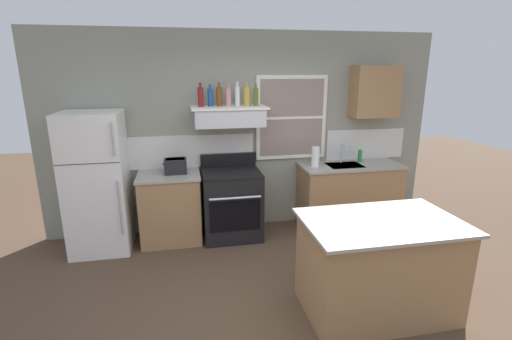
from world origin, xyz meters
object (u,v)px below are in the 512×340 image
object	(u,v)px
bottle_blue_liqueur	(210,97)
dish_soap_bottle	(360,156)
refrigerator	(97,183)
bottle_red_label_wine	(201,97)
kitchen_island	(378,266)
bottle_champagne_gold_foil	(247,96)
toaster	(176,166)
bottle_amber_wine	(219,96)
bottle_rose_pink	(228,97)
bottle_olive_oil_square	(256,97)
paper_towel_roll	(315,157)
stove_range	(232,203)
bottle_clear_tall	(237,96)

from	to	relation	value
bottle_blue_liqueur	dish_soap_bottle	distance (m)	2.28
refrigerator	bottle_red_label_wine	distance (m)	1.65
refrigerator	kitchen_island	world-z (taller)	refrigerator
refrigerator	bottle_champagne_gold_foil	world-z (taller)	bottle_champagne_gold_foil
toaster	bottle_amber_wine	xyz separation A→B (m)	(0.59, 0.09, 0.86)
refrigerator	bottle_rose_pink	bearing A→B (deg)	5.01
toaster	bottle_olive_oil_square	world-z (taller)	bottle_olive_oil_square
toaster	dish_soap_bottle	world-z (taller)	toaster
bottle_amber_wine	kitchen_island	xyz separation A→B (m)	(1.22, -2.02, -1.41)
bottle_champagne_gold_foil	kitchen_island	world-z (taller)	bottle_champagne_gold_foil
bottle_blue_liqueur	bottle_amber_wine	xyz separation A→B (m)	(0.11, -0.00, 0.01)
bottle_olive_oil_square	toaster	bearing A→B (deg)	-178.16
toaster	bottle_red_label_wine	bearing A→B (deg)	10.70
toaster	bottle_red_label_wine	world-z (taller)	bottle_red_label_wine
refrigerator	paper_towel_roll	world-z (taller)	refrigerator
bottle_blue_liqueur	stove_range	bearing A→B (deg)	-34.43
bottle_amber_wine	bottle_champagne_gold_foil	world-z (taller)	bottle_champagne_gold_foil
bottle_red_label_wine	bottle_clear_tall	distance (m)	0.46
bottle_blue_liqueur	bottle_champagne_gold_foil	distance (m)	0.47
bottle_blue_liqueur	bottle_rose_pink	xyz separation A→B (m)	(0.23, -0.03, 0.00)
toaster	paper_towel_roll	bearing A→B (deg)	-0.78
stove_range	bottle_amber_wine	distance (m)	1.42
bottle_amber_wine	bottle_clear_tall	bearing A→B (deg)	-6.43
toaster	bottle_blue_liqueur	distance (m)	0.98
bottle_rose_pink	paper_towel_roll	world-z (taller)	bottle_rose_pink
bottle_rose_pink	stove_range	bearing A→B (deg)	-89.81
bottle_champagne_gold_foil	dish_soap_bottle	bearing A→B (deg)	1.01
toaster	dish_soap_bottle	bearing A→B (deg)	1.65
bottle_blue_liqueur	paper_towel_roll	distance (m)	1.62
stove_range	kitchen_island	distance (m)	2.17
refrigerator	bottle_olive_oil_square	xyz separation A→B (m)	(2.00, 0.12, 1.00)
bottle_blue_liqueur	refrigerator	bearing A→B (deg)	-172.84
toaster	bottle_red_label_wine	xyz separation A→B (m)	(0.36, 0.07, 0.86)
bottle_blue_liqueur	paper_towel_roll	xyz separation A→B (m)	(1.40, -0.12, -0.82)
bottle_rose_pink	bottle_olive_oil_square	xyz separation A→B (m)	(0.35, -0.02, 0.00)
stove_range	dish_soap_bottle	distance (m)	1.96
bottle_rose_pink	kitchen_island	distance (m)	2.67
bottle_olive_oil_square	bottle_champagne_gold_foil	bearing A→B (deg)	174.09
bottle_amber_wine	dish_soap_bottle	xyz separation A→B (m)	(1.99, -0.01, -0.87)
refrigerator	bottle_champagne_gold_foil	distance (m)	2.14
bottle_champagne_gold_foil	bottle_olive_oil_square	world-z (taller)	bottle_champagne_gold_foil
refrigerator	kitchen_island	bearing A→B (deg)	-33.78
bottle_red_label_wine	bottle_rose_pink	bearing A→B (deg)	-1.44
bottle_red_label_wine	bottle_champagne_gold_foil	distance (m)	0.59
refrigerator	bottle_blue_liqueur	distance (m)	1.75
bottle_red_label_wine	paper_towel_roll	world-z (taller)	bottle_red_label_wine
stove_range	toaster	bearing A→B (deg)	174.92
bottle_clear_tall	toaster	bearing A→B (deg)	-175.60
bottle_red_label_wine	bottle_olive_oil_square	world-z (taller)	bottle_red_label_wine
bottle_rose_pink	bottle_clear_tall	bearing A→B (deg)	2.22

